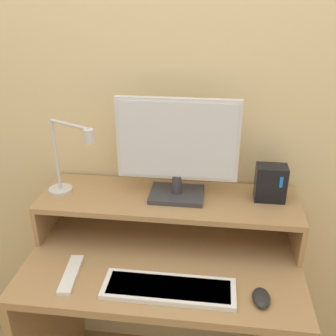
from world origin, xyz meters
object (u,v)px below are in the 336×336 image
Objects in this scene: router_dock at (271,183)px; remote_control at (71,274)px; monitor at (177,148)px; keyboard at (169,289)px; desk_lamp at (68,163)px; mouse at (261,298)px.

remote_control is at bearing -154.43° from router_dock.
router_dock is (0.35, 0.02, -0.13)m from monitor.
router_dock is 0.32× the size of keyboard.
monitor is 0.50m from keyboard.
desk_lamp is 0.59m from keyboard.
monitor is at bearing 5.74° from desk_lamp.
mouse is at bearing -1.44° from keyboard.
desk_lamp is at bearing -175.41° from router_dock.
monitor is at bearing 42.71° from remote_control.
desk_lamp is 0.69× the size of keyboard.
keyboard is 4.82× the size of mouse.
mouse is at bearing -22.96° from desk_lamp.
remote_control is at bearing -137.29° from monitor.
desk_lamp reaches higher than mouse.
desk_lamp is 1.52× the size of remote_control.
remote_control is (0.08, -0.27, -0.30)m from desk_lamp.
monitor is at bearing 131.79° from mouse.
keyboard reaches higher than remote_control.
desk_lamp is at bearing -174.26° from monitor.
monitor is at bearing -176.76° from router_dock.
mouse is at bearing -48.21° from monitor.
mouse reaches higher than keyboard.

